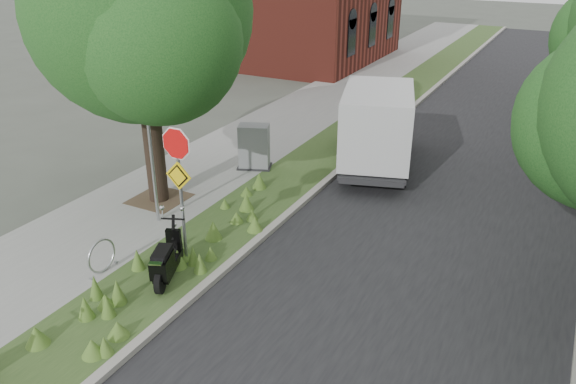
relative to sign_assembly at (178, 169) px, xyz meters
name	(u,v)px	position (x,y,z in m)	size (l,w,h in m)	color
ground	(225,296)	(1.40, -0.58, -2.33)	(120.00, 120.00, 0.00)	#4C5147
sidewalk_near	(278,127)	(-2.85, 9.42, -2.27)	(3.50, 60.00, 0.12)	gray
verge	(345,138)	(-0.10, 9.42, -2.27)	(2.00, 60.00, 0.12)	#314D21
kerb_near	(372,142)	(0.90, 9.42, -2.26)	(0.20, 60.00, 0.13)	#9E9991
road	(474,161)	(4.40, 9.42, -2.32)	(7.00, 60.00, 0.01)	black
street_tree_main	(140,21)	(-2.68, 2.28, 2.48)	(6.21, 5.54, 7.66)	black
bare_post	(150,146)	(-1.80, 1.22, -0.21)	(0.08, 0.08, 4.00)	#A5A8AD
bike_hoop	(102,256)	(-1.30, -1.18, -1.83)	(0.06, 0.78, 0.77)	#A5A8AD
sign_assembly	(178,169)	(0.00, 0.00, 0.00)	(0.94, 0.08, 3.22)	#A5A8AD
scooter_near	(166,264)	(0.14, -0.83, -1.80)	(0.83, 1.65, 0.83)	black
box_truck	(377,123)	(1.71, 7.45, -0.88)	(3.24, 5.22, 2.21)	#262628
utility_cabinet	(254,147)	(-1.48, 5.42, -1.55)	(1.20, 1.01, 1.36)	#262628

